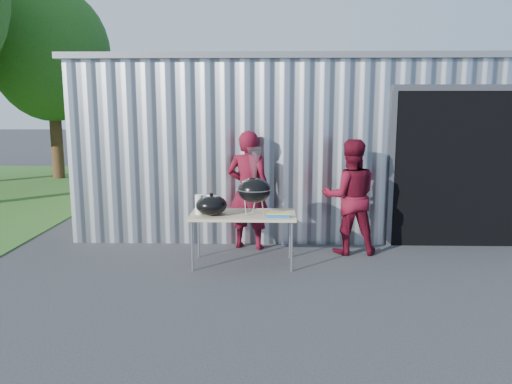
{
  "coord_description": "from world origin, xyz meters",
  "views": [
    {
      "loc": [
        0.09,
        -6.32,
        2.29
      ],
      "look_at": [
        -0.1,
        0.73,
        1.05
      ],
      "focal_mm": 35.0,
      "sensor_mm": 36.0,
      "label": 1
    }
  ],
  "objects_px": {
    "folding_table": "(243,216)",
    "person_cook": "(248,190)",
    "kettle_grill": "(254,185)",
    "person_bystander": "(350,197)"
  },
  "relations": [
    {
      "from": "kettle_grill",
      "to": "person_cook",
      "type": "distance_m",
      "value": 0.9
    },
    {
      "from": "kettle_grill",
      "to": "person_bystander",
      "type": "bearing_deg",
      "value": 23.71
    },
    {
      "from": "kettle_grill",
      "to": "person_bystander",
      "type": "xyz_separation_m",
      "value": [
        1.46,
        0.64,
        -0.28
      ]
    },
    {
      "from": "person_cook",
      "to": "folding_table",
      "type": "bearing_deg",
      "value": 100.88
    },
    {
      "from": "person_cook",
      "to": "kettle_grill",
      "type": "bearing_deg",
      "value": 111.68
    },
    {
      "from": "folding_table",
      "to": "person_bystander",
      "type": "bearing_deg",
      "value": 20.88
    },
    {
      "from": "person_cook",
      "to": "person_bystander",
      "type": "bearing_deg",
      "value": -174.16
    },
    {
      "from": "folding_table",
      "to": "person_bystander",
      "type": "distance_m",
      "value": 1.74
    },
    {
      "from": "folding_table",
      "to": "person_cook",
      "type": "distance_m",
      "value": 0.88
    },
    {
      "from": "kettle_grill",
      "to": "person_cook",
      "type": "height_order",
      "value": "person_cook"
    }
  ]
}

